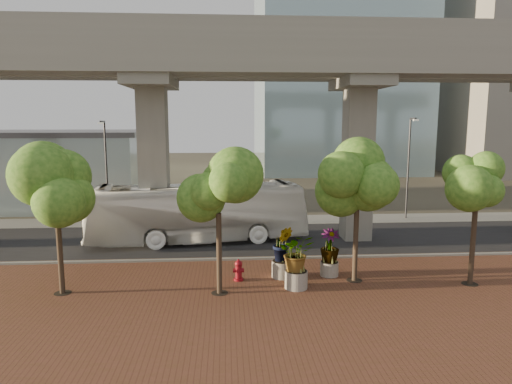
{
  "coord_description": "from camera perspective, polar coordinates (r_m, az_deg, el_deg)",
  "views": [
    {
      "loc": [
        -1.86,
        -24.67,
        7.12
      ],
      "look_at": [
        -0.18,
        0.5,
        3.19
      ],
      "focal_mm": 32.0,
      "sensor_mm": 36.0,
      "label": 1
    }
  ],
  "objects": [
    {
      "name": "transit_viaduct",
      "position": [
        26.73,
        0.16,
        9.2
      ],
      "size": [
        72.0,
        5.6,
        12.4
      ],
      "color": "gray",
      "rests_on": "ground"
    },
    {
      "name": "planter_front",
      "position": [
        19.54,
        5.09,
        -7.89
      ],
      "size": [
        2.16,
        2.16,
        2.38
      ],
      "color": "gray",
      "rests_on": "ground"
    },
    {
      "name": "street_tree_far_west",
      "position": [
        19.93,
        -23.77,
        0.55
      ],
      "size": [
        4.05,
        4.05,
        6.31
      ],
      "color": "#443427",
      "rests_on": "ground"
    },
    {
      "name": "ground",
      "position": [
        25.74,
        0.47,
        -7.21
      ],
      "size": [
        160.0,
        160.0,
        0.0
      ],
      "primitive_type": "plane",
      "color": "#3C372C",
      "rests_on": "ground"
    },
    {
      "name": "brick_plaza",
      "position": [
        18.21,
        2.41,
        -14.08
      ],
      "size": [
        70.0,
        13.0,
        0.06
      ],
      "primitive_type": "cube",
      "color": "brown",
      "rests_on": "ground"
    },
    {
      "name": "planter_left",
      "position": [
        20.85,
        3.34,
        -6.79
      ],
      "size": [
        2.17,
        2.17,
        2.38
      ],
      "color": "#B0AD9F",
      "rests_on": "ground"
    },
    {
      "name": "street_tree_near_west",
      "position": [
        18.32,
        -4.73,
        0.4
      ],
      "size": [
        3.46,
        3.46,
        5.98
      ],
      "color": "#443427",
      "rests_on": "ground"
    },
    {
      "name": "streetlamp_east",
      "position": [
        34.8,
        18.59,
        3.7
      ],
      "size": [
        0.36,
        1.06,
        7.32
      ],
      "color": "#2D2E32",
      "rests_on": "ground"
    },
    {
      "name": "planter_right",
      "position": [
        21.31,
        9.21,
        -6.89
      ],
      "size": [
        2.05,
        2.05,
        2.19
      ],
      "color": "gray",
      "rests_on": "ground"
    },
    {
      "name": "transit_bus",
      "position": [
        27.2,
        -7.26,
        -2.55
      ],
      "size": [
        13.06,
        4.74,
        3.56
      ],
      "primitive_type": "imported",
      "rotation": [
        0.0,
        0.0,
        1.71
      ],
      "color": "white",
      "rests_on": "ground"
    },
    {
      "name": "street_tree_far_east",
      "position": [
        21.46,
        25.92,
        0.81
      ],
      "size": [
        3.23,
        3.23,
        5.89
      ],
      "color": "#443427",
      "rests_on": "ground"
    },
    {
      "name": "station_pavilion",
      "position": [
        44.7,
        -27.79,
        2.81
      ],
      "size": [
        23.0,
        13.0,
        6.3
      ],
      "color": "silver",
      "rests_on": "ground"
    },
    {
      "name": "street_tree_near_east",
      "position": [
        20.21,
        12.61,
        1.68
      ],
      "size": [
        3.9,
        3.9,
        6.41
      ],
      "color": "#443427",
      "rests_on": "ground"
    },
    {
      "name": "streetlamp_west",
      "position": [
        32.0,
        -18.24,
        3.09
      ],
      "size": [
        0.35,
        1.03,
        7.11
      ],
      "color": "#29292D",
      "rests_on": "ground"
    },
    {
      "name": "curb_strip",
      "position": [
        23.81,
        0.83,
        -8.35
      ],
      "size": [
        70.0,
        0.25,
        0.16
      ],
      "primitive_type": "cube",
      "color": "gray",
      "rests_on": "ground"
    },
    {
      "name": "asphalt_road",
      "position": [
        27.66,
        0.16,
        -6.03
      ],
      "size": [
        90.0,
        8.0,
        0.04
      ],
      "primitive_type": "cube",
      "color": "black",
      "rests_on": "ground"
    },
    {
      "name": "far_sidewalk",
      "position": [
        32.99,
        -0.51,
        -3.57
      ],
      "size": [
        90.0,
        3.0,
        0.06
      ],
      "primitive_type": "cube",
      "color": "gray",
      "rests_on": "ground"
    },
    {
      "name": "fire_hydrant",
      "position": [
        20.69,
        -2.19,
        -9.74
      ],
      "size": [
        0.49,
        0.44,
        0.98
      ],
      "color": "maroon",
      "rests_on": "ground"
    }
  ]
}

